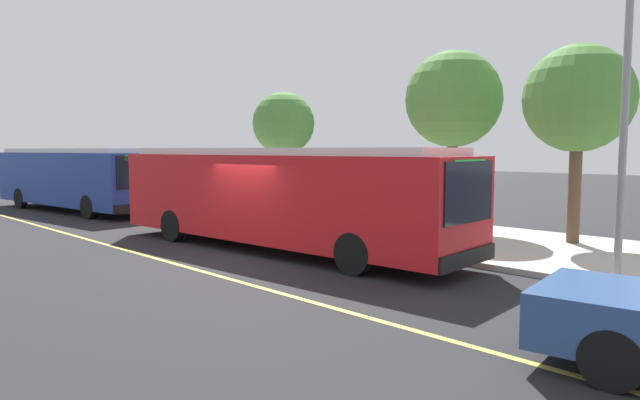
% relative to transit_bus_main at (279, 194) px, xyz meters
% --- Properties ---
extents(ground_plane, '(120.00, 120.00, 0.00)m').
position_rel_transit_bus_main_xyz_m(ground_plane, '(0.06, -1.01, -1.62)').
color(ground_plane, '#232326').
extents(sidewalk_curb, '(44.00, 6.40, 0.15)m').
position_rel_transit_bus_main_xyz_m(sidewalk_curb, '(0.06, 4.99, -1.54)').
color(sidewalk_curb, '#B7B2A8').
rests_on(sidewalk_curb, ground_plane).
extents(lane_stripe_center, '(36.00, 0.14, 0.01)m').
position_rel_transit_bus_main_xyz_m(lane_stripe_center, '(0.06, -3.21, -1.61)').
color(lane_stripe_center, '#E0D64C').
rests_on(lane_stripe_center, ground_plane).
extents(transit_bus_main, '(12.12, 3.36, 2.95)m').
position_rel_transit_bus_main_xyz_m(transit_bus_main, '(0.00, 0.00, 0.00)').
color(transit_bus_main, red).
rests_on(transit_bus_main, ground_plane).
extents(transit_bus_second, '(11.18, 3.62, 2.95)m').
position_rel_transit_bus_main_xyz_m(transit_bus_second, '(-14.60, -0.12, -0.00)').
color(transit_bus_second, navy).
rests_on(transit_bus_second, ground_plane).
extents(bus_shelter, '(2.90, 1.60, 2.48)m').
position_rel_transit_bus_main_xyz_m(bus_shelter, '(-2.76, 4.52, 0.30)').
color(bus_shelter, '#333338').
rests_on(bus_shelter, sidewalk_curb).
extents(waiting_bench, '(1.60, 0.48, 0.95)m').
position_rel_transit_bus_main_xyz_m(waiting_bench, '(-2.49, 4.46, -0.99)').
color(waiting_bench, brown).
rests_on(waiting_bench, sidewalk_curb).
extents(route_sign_post, '(0.44, 0.08, 2.80)m').
position_rel_transit_bus_main_xyz_m(route_sign_post, '(-0.46, 2.84, 0.34)').
color(route_sign_post, '#333338').
rests_on(route_sign_post, sidewalk_curb).
extents(pedestrian_commuter, '(0.24, 0.40, 1.69)m').
position_rel_transit_bus_main_xyz_m(pedestrian_commuter, '(-4.21, 3.42, -0.50)').
color(pedestrian_commuter, '#282D47').
rests_on(pedestrian_commuter, sidewalk_curb).
extents(street_tree_near_shelter, '(2.94, 2.94, 5.46)m').
position_rel_transit_bus_main_xyz_m(street_tree_near_shelter, '(-8.02, 7.14, 2.48)').
color(street_tree_near_shelter, brown).
rests_on(street_tree_near_shelter, sidewalk_curb).
extents(street_tree_upstreet, '(3.12, 3.12, 5.79)m').
position_rel_transit_bus_main_xyz_m(street_tree_upstreet, '(5.84, 6.46, 2.73)').
color(street_tree_upstreet, brown).
rests_on(street_tree_upstreet, sidewalk_curb).
extents(street_tree_downstreet, '(3.30, 3.30, 6.13)m').
position_rel_transit_bus_main_xyz_m(street_tree_downstreet, '(1.62, 6.52, 2.98)').
color(street_tree_downstreet, brown).
rests_on(street_tree_downstreet, sidewalk_curb).
extents(utility_pole, '(0.16, 0.16, 6.40)m').
position_rel_transit_bus_main_xyz_m(utility_pole, '(8.33, 2.49, 1.73)').
color(utility_pole, gray).
rests_on(utility_pole, sidewalk_curb).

